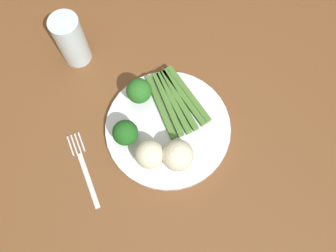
{
  "coord_description": "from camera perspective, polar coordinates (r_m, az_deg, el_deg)",
  "views": [
    {
      "loc": [
        -0.03,
        -0.22,
        1.43
      ],
      "look_at": [
        0.01,
        0.01,
        0.77
      ],
      "focal_mm": 36.36,
      "sensor_mm": 36.0,
      "label": 1
    }
  ],
  "objects": [
    {
      "name": "plate",
      "position": [
        0.71,
        0.0,
        -0.34
      ],
      "size": [
        0.26,
        0.26,
        0.01
      ],
      "primitive_type": "cylinder",
      "color": "white",
      "rests_on": "dining_table"
    },
    {
      "name": "broccoli_front",
      "position": [
        0.7,
        -4.89,
        5.85
      ],
      "size": [
        0.05,
        0.05,
        0.06
      ],
      "color": "#568E33",
      "rests_on": "plate"
    },
    {
      "name": "water_glass",
      "position": [
        0.77,
        -15.92,
        13.65
      ],
      "size": [
        0.06,
        0.06,
        0.13
      ],
      "primitive_type": "cylinder",
      "color": "silver",
      "rests_on": "dining_table"
    },
    {
      "name": "broccoli_left",
      "position": [
        0.67,
        -7.16,
        -1.23
      ],
      "size": [
        0.05,
        0.05,
        0.06
      ],
      "color": "#4C7F2B",
      "rests_on": "plate"
    },
    {
      "name": "ground_plane",
      "position": [
        1.45,
        -0.28,
        -10.94
      ],
      "size": [
        6.0,
        6.0,
        0.02
      ],
      "primitive_type": "cube",
      "color": "#B7A88E"
    },
    {
      "name": "cauliflower_back_right",
      "position": [
        0.66,
        1.61,
        -4.93
      ],
      "size": [
        0.06,
        0.06,
        0.06
      ],
      "primitive_type": "sphere",
      "color": "beige",
      "rests_on": "plate"
    },
    {
      "name": "asparagus_bundle",
      "position": [
        0.72,
        1.28,
        4.3
      ],
      "size": [
        0.12,
        0.17,
        0.01
      ],
      "rotation": [
        0.0,
        0.0,
        5.02
      ],
      "color": "#47752D",
      "rests_on": "plate"
    },
    {
      "name": "dining_table",
      "position": [
        0.81,
        -0.49,
        -3.8
      ],
      "size": [
        1.23,
        1.02,
        0.75
      ],
      "color": "brown",
      "rests_on": "ground_plane"
    },
    {
      "name": "cauliflower_edge",
      "position": [
        0.66,
        -3.15,
        -4.72
      ],
      "size": [
        0.06,
        0.06,
        0.06
      ],
      "primitive_type": "sphere",
      "color": "beige",
      "rests_on": "plate"
    },
    {
      "name": "fork",
      "position": [
        0.72,
        -13.8,
        -6.96
      ],
      "size": [
        0.06,
        0.16,
        0.0
      ],
      "rotation": [
        0.0,
        0.0,
        1.82
      ],
      "color": "silver",
      "rests_on": "dining_table"
    }
  ]
}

